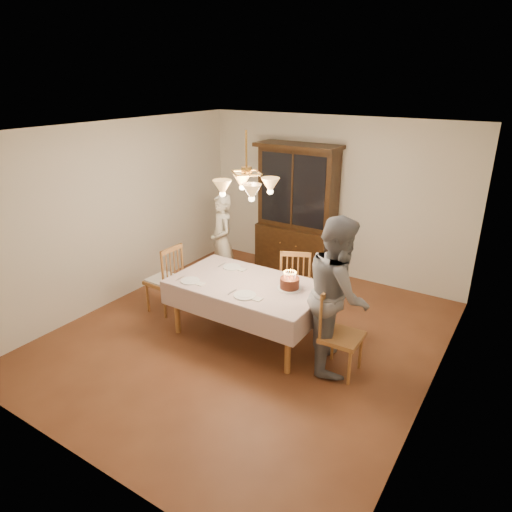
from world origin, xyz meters
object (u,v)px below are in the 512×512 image
Objects in this scene: china_hutch at (297,212)px; birthday_cake at (290,284)px; elderly_woman at (222,241)px; chair_far_side at (295,285)px; dining_table at (247,288)px.

birthday_cake is (1.03, -2.12, -0.21)m from china_hutch.
china_hutch is 1.44× the size of elderly_woman.
elderly_woman reaches higher than chair_far_side.
chair_far_side is at bearing 26.55° from elderly_woman.
birthday_cake is at bearing -67.73° from chair_far_side.
chair_far_side is 0.67× the size of elderly_woman.
birthday_cake is at bearing 6.09° from elderly_woman.
birthday_cake is at bearing -63.98° from china_hutch.
elderly_woman is at bearing 171.73° from chair_far_side.
chair_far_side is (0.73, -1.39, -0.60)m from china_hutch.
elderly_woman reaches higher than birthday_cake.
dining_table is 1.61m from elderly_woman.
dining_table is 0.56m from birthday_cake.
elderly_woman is 1.96m from birthday_cake.
elderly_woman is 4.99× the size of birthday_cake.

